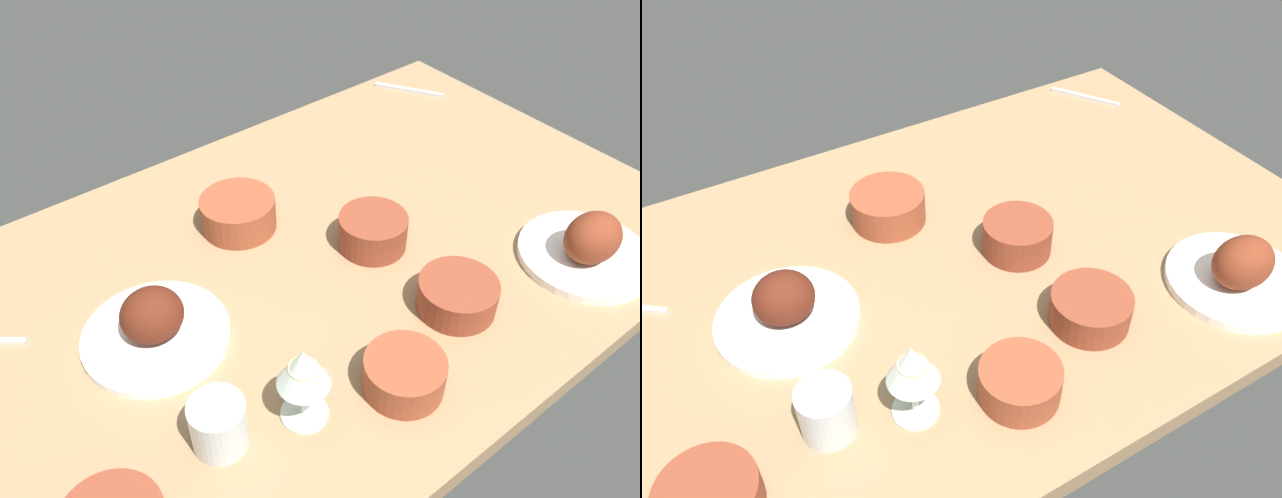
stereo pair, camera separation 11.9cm
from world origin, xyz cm
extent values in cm
cube|color=#937551|center=(0.00, 0.00, 2.00)|extent=(140.00, 90.00, 4.00)
cylinder|color=white|center=(-32.55, 1.00, 4.80)|extent=(23.46, 23.46, 1.60)
ellipsoid|color=#511E11|center=(-32.34, 1.17, 9.54)|extent=(10.00, 9.55, 8.56)
cylinder|color=white|center=(37.21, -30.08, 4.80)|extent=(23.71, 23.71, 1.60)
ellipsoid|color=maroon|center=(36.54, -30.74, 9.83)|extent=(11.21, 8.95, 9.19)
cylinder|color=brown|center=(-8.14, -30.10, 6.87)|extent=(12.30, 12.30, 5.74)
cylinder|color=#DBCC7A|center=(-8.14, -30.10, 9.24)|extent=(10.09, 10.09, 1.00)
cylinder|color=brown|center=(9.73, -3.25, 7.21)|extent=(12.67, 12.67, 6.41)
cylinder|color=white|center=(9.73, -3.25, 9.91)|extent=(10.39, 10.39, 1.00)
cylinder|color=#4C192D|center=(-51.77, -24.65, 8.46)|extent=(10.84, 10.84, 1.00)
cylinder|color=brown|center=(10.04, -23.82, 6.80)|extent=(13.32, 13.32, 5.59)
cylinder|color=#D6BC70|center=(10.04, -23.82, 9.09)|extent=(10.92, 10.92, 1.00)
cylinder|color=brown|center=(-6.60, 16.50, 7.20)|extent=(14.20, 14.20, 6.40)
cylinder|color=brown|center=(-6.60, 16.50, 9.90)|extent=(11.65, 11.65, 1.00)
cylinder|color=silver|center=(-22.63, -24.87, 4.25)|extent=(7.00, 7.00, 0.50)
cylinder|color=silver|center=(-22.63, -24.87, 8.00)|extent=(1.00, 1.00, 7.00)
cone|color=silver|center=(-22.63, -24.87, 14.75)|extent=(7.60, 7.60, 6.50)
cylinder|color=beige|center=(-22.63, -24.87, 13.30)|extent=(4.18, 4.18, 2.80)
cylinder|color=silver|center=(-34.40, -21.23, 8.14)|extent=(7.93, 7.93, 8.28)
cube|color=silver|center=(56.00, 34.43, 4.40)|extent=(9.90, 15.40, 0.80)
camera|label=1|loc=(-55.34, -69.55, 85.47)|focal=37.22mm
camera|label=2|loc=(-45.54, -76.32, 85.47)|focal=37.22mm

